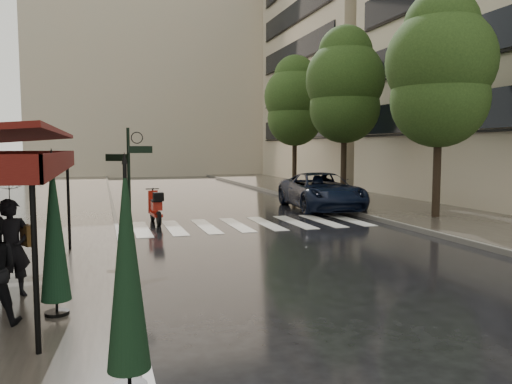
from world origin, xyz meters
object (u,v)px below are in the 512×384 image
pedestrian_with_umbrella (10,200)px  parasol_back (127,268)px  parasol_front (54,228)px  scooter (156,208)px  parked_car (321,191)px

pedestrian_with_umbrella → parasol_back: bearing=-95.9°
pedestrian_with_umbrella → parasol_back: 4.23m
parasol_front → pedestrian_with_umbrella: bearing=122.6°
scooter → parasol_front: parasol_front is taller
pedestrian_with_umbrella → parked_car: pedestrian_with_umbrella is taller
pedestrian_with_umbrella → parasol_back: pedestrian_with_umbrella is taller
scooter → parasol_front: size_ratio=0.73×
scooter → parasol_back: size_ratio=0.75×
parked_car → pedestrian_with_umbrella: bearing=-129.7°
scooter → parasol_front: bearing=-108.2°
scooter → parasol_back: (-1.54, -12.16, 0.86)m
pedestrian_with_umbrella → parasol_back: size_ratio=1.03×
parked_car → parasol_back: (-8.65, -14.14, 0.63)m
parked_car → parasol_front: parasol_front is taller
scooter → parasol_front: 9.81m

